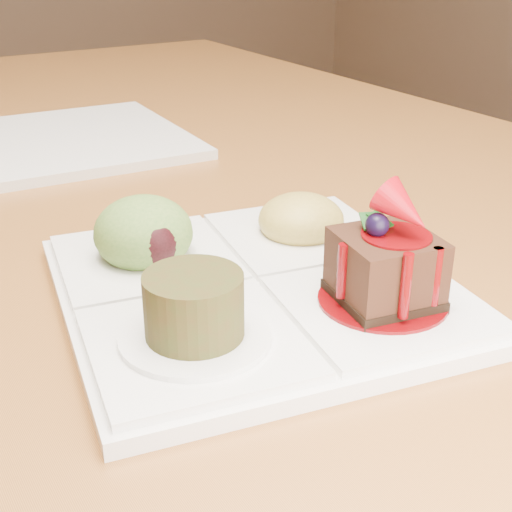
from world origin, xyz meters
TOP-DOWN VIEW (x-y plane):
  - dining_table at (0.00, 0.00)m, footprint 1.00×1.80m
  - sampler_plate at (-0.08, -0.30)m, footprint 0.32×0.32m
  - second_plate at (-0.08, 0.17)m, footprint 0.30×0.30m

SIDE VIEW (x-z plane):
  - dining_table at x=0.00m, z-range 0.31..1.06m
  - second_plate at x=-0.08m, z-range 0.75..0.76m
  - sampler_plate at x=-0.08m, z-range 0.72..0.83m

